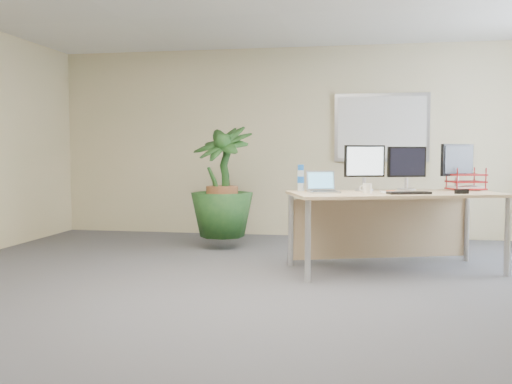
% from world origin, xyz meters
% --- Properties ---
extents(floor, '(8.00, 8.00, 0.00)m').
position_xyz_m(floor, '(0.00, 0.00, 0.00)').
color(floor, '#46464B').
rests_on(floor, ground).
extents(back_wall, '(7.00, 0.04, 2.70)m').
position_xyz_m(back_wall, '(0.00, 4.00, 1.35)').
color(back_wall, beige).
rests_on(back_wall, floor).
extents(whiteboard, '(1.30, 0.04, 0.95)m').
position_xyz_m(whiteboard, '(1.20, 3.97, 1.55)').
color(whiteboard, '#B9B9BE').
rests_on(whiteboard, back_wall).
extents(desk, '(2.25, 1.48, 0.80)m').
position_xyz_m(desk, '(1.21, 1.81, 0.63)').
color(desk, tan).
rests_on(desk, floor).
extents(floor_plant, '(1.11, 1.11, 1.50)m').
position_xyz_m(floor_plant, '(-0.79, 2.73, 0.75)').
color(floor_plant, '#153B18').
rests_on(floor_plant, floor).
extents(monitor_left, '(0.42, 0.20, 0.48)m').
position_xyz_m(monitor_left, '(0.94, 1.89, 1.08)').
color(monitor_left, '#B7B8BD').
rests_on(monitor_left, desk).
extents(monitor_right, '(0.41, 0.19, 0.46)m').
position_xyz_m(monitor_right, '(1.39, 2.04, 1.07)').
color(monitor_right, '#B7B8BD').
rests_on(monitor_right, desk).
extents(monitor_dark, '(0.38, 0.30, 0.49)m').
position_xyz_m(monitor_dark, '(1.93, 2.23, 1.08)').
color(monitor_dark, '#B7B8BD').
rests_on(monitor_dark, desk).
extents(laptop, '(0.37, 0.34, 0.22)m').
position_xyz_m(laptop, '(0.52, 1.60, 0.86)').
color(laptop, '#B4B5B9').
rests_on(laptop, desk).
extents(keyboard, '(0.44, 0.26, 0.02)m').
position_xyz_m(keyboard, '(1.37, 1.50, 0.81)').
color(keyboard, black).
rests_on(keyboard, desk).
extents(coffee_mug, '(0.13, 0.09, 0.10)m').
position_xyz_m(coffee_mug, '(0.96, 1.53, 0.85)').
color(coffee_mug, white).
rests_on(coffee_mug, desk).
extents(spiral_notebook, '(0.28, 0.23, 0.01)m').
position_xyz_m(spiral_notebook, '(1.24, 1.67, 0.81)').
color(spiral_notebook, white).
rests_on(spiral_notebook, desk).
extents(orange_pen, '(0.10, 0.09, 0.01)m').
position_xyz_m(orange_pen, '(1.20, 1.70, 0.82)').
color(orange_pen, '#F75D1B').
rests_on(orange_pen, spiral_notebook).
extents(yellow_highlighter, '(0.13, 0.06, 0.02)m').
position_xyz_m(yellow_highlighter, '(1.46, 1.70, 0.81)').
color(yellow_highlighter, yellow).
rests_on(yellow_highlighter, desk).
extents(water_bottle, '(0.07, 0.07, 0.28)m').
position_xyz_m(water_bottle, '(0.29, 1.76, 0.93)').
color(water_bottle, silver).
rests_on(water_bottle, desk).
extents(letter_tray, '(0.42, 0.36, 0.17)m').
position_xyz_m(letter_tray, '(2.01, 2.19, 0.88)').
color(letter_tray, maroon).
rests_on(letter_tray, desk).
extents(stapler, '(0.14, 0.08, 0.05)m').
position_xyz_m(stapler, '(1.88, 1.63, 0.82)').
color(stapler, black).
rests_on(stapler, desk).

